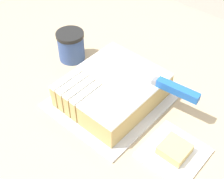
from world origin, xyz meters
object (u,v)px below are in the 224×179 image
object	(u,v)px
cake	(114,89)
cake_board	(112,99)
coffee_cup	(71,46)
brownie	(175,149)
knife	(168,86)

from	to	relation	value
cake	cake_board	bearing A→B (deg)	-129.85
cake_board	coffee_cup	bearing A→B (deg)	165.59
brownie	cake_board	bearing A→B (deg)	171.37
brownie	knife	bearing A→B (deg)	133.73
cake_board	brownie	bearing A→B (deg)	-8.63
coffee_cup	brownie	distance (m)	0.47
cake	coffee_cup	size ratio (longest dim) A/B	2.66
knife	brownie	size ratio (longest dim) A/B	4.52
knife	brownie	xyz separation A→B (m)	(0.10, -0.10, -0.07)
cake	knife	xyz separation A→B (m)	(0.13, 0.07, 0.05)
cake	brownie	bearing A→B (deg)	-9.66
knife	coffee_cup	bearing A→B (deg)	-4.46
cake_board	brownie	size ratio (longest dim) A/B	4.66
cake_board	cake	size ratio (longest dim) A/B	1.21
knife	coffee_cup	xyz separation A→B (m)	(-0.36, -0.01, -0.04)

